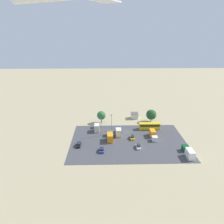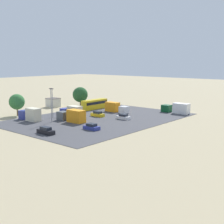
% 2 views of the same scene
% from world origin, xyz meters
% --- Properties ---
extents(ground_plane, '(400.00, 400.00, 0.00)m').
position_xyz_m(ground_plane, '(0.00, 0.00, 0.00)').
color(ground_plane, tan).
extents(parking_lot_surface, '(50.93, 35.74, 0.08)m').
position_xyz_m(parking_lot_surface, '(0.00, 10.52, 0.04)').
color(parking_lot_surface, '#424247').
rests_on(parking_lot_surface, ground).
extents(shed_building, '(4.09, 4.18, 3.17)m').
position_xyz_m(shed_building, '(-6.08, -17.64, 1.59)').
color(shed_building, silver).
rests_on(shed_building, ground).
extents(bus, '(10.39, 2.51, 3.21)m').
position_xyz_m(bus, '(-11.77, -2.61, 1.81)').
color(bus, gold).
rests_on(bus, ground).
extents(parked_car_0, '(1.72, 4.26, 1.58)m').
position_xyz_m(parked_car_0, '(-2.02, 7.92, 0.74)').
color(parked_car_0, gold).
rests_on(parked_car_0, ground).
extents(parked_car_1, '(1.77, 4.05, 1.46)m').
position_xyz_m(parked_car_1, '(-3.61, 16.40, 0.69)').
color(parked_car_1, silver).
rests_on(parked_car_1, ground).
extents(parked_car_2, '(1.73, 4.64, 1.62)m').
position_xyz_m(parked_car_2, '(21.72, 14.05, 0.75)').
color(parked_car_2, black).
rests_on(parked_car_2, ground).
extents(parked_car_3, '(1.96, 4.08, 1.48)m').
position_xyz_m(parked_car_3, '(11.81, 18.86, 0.70)').
color(parked_car_3, navy).
rests_on(parked_car_3, ground).
extents(parked_truck_0, '(2.57, 7.14, 3.51)m').
position_xyz_m(parked_truck_0, '(4.18, 3.63, 1.68)').
color(parked_truck_0, navy).
rests_on(parked_truck_0, ground).
extents(parked_truck_1, '(2.39, 8.32, 3.03)m').
position_xyz_m(parked_truck_1, '(-11.78, 6.76, 1.47)').
color(parked_truck_1, silver).
rests_on(parked_truck_1, ground).
extents(parked_truck_2, '(2.39, 7.56, 3.56)m').
position_xyz_m(parked_truck_2, '(14.53, -1.89, 1.71)').
color(parked_truck_2, navy).
rests_on(parked_truck_2, ground).
extents(parked_truck_3, '(2.52, 9.11, 3.22)m').
position_xyz_m(parked_truck_3, '(-22.59, 22.92, 1.55)').
color(parked_truck_3, '#0C4723').
rests_on(parked_truck_3, ground).
extents(parked_truck_4, '(2.57, 9.19, 3.36)m').
position_xyz_m(parked_truck_4, '(8.18, 8.13, 1.62)').
color(parked_truck_4, '#4C5156').
rests_on(parked_truck_4, ground).
extents(tree_near_shed, '(5.55, 5.55, 6.84)m').
position_xyz_m(tree_near_shed, '(-14.48, -12.38, 4.06)').
color(tree_near_shed, brown).
rests_on(tree_near_shed, ground).
extents(tree_apron_mid, '(4.68, 4.68, 6.57)m').
position_xyz_m(tree_apron_mid, '(12.47, -11.59, 4.22)').
color(tree_apron_mid, brown).
rests_on(tree_apron_mid, ground).
extents(light_pole_lot_centre, '(0.90, 0.28, 8.39)m').
position_xyz_m(light_pole_lot_centre, '(7.36, -1.22, 4.70)').
color(light_pole_lot_centre, gray).
rests_on(light_pole_lot_centre, ground).
extents(light_pole_lot_edge, '(0.90, 0.28, 9.14)m').
position_xyz_m(light_pole_lot_edge, '(12.24, 4.35, 5.09)').
color(light_pole_lot_edge, gray).
rests_on(light_pole_lot_edge, ground).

